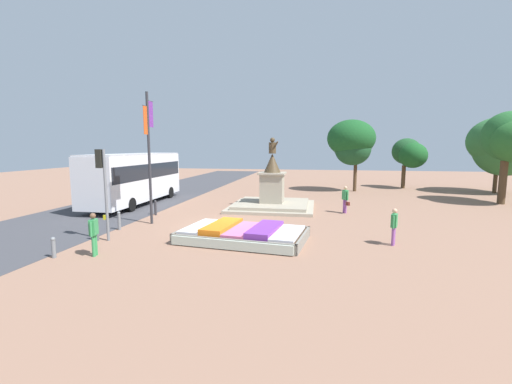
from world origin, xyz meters
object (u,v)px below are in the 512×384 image
object	(u,v)px
statue_monument	(272,196)
kerb_bollard_mid_a	(97,229)
pedestrian_near_planter	(394,224)
pedestrian_crossing_plaza	(94,231)
pedestrian_with_handbag	(345,198)
city_bus	(135,175)
banner_pole	(149,153)
kerb_bollard_south	(53,247)
kerb_bollard_mid_b	(119,220)
traffic_light_near_crossing	(103,179)
flower_planter	(242,234)
kerb_bollard_north	(155,207)

from	to	relation	value
statue_monument	kerb_bollard_mid_a	xyz separation A→B (m)	(-6.51, -9.51, -0.32)
pedestrian_near_planter	pedestrian_crossing_plaza	world-z (taller)	pedestrian_crossing_plaza
pedestrian_with_handbag	pedestrian_near_planter	bearing A→B (deg)	-78.20
pedestrian_crossing_plaza	city_bus	bearing A→B (deg)	112.44
banner_pole	kerb_bollard_south	size ratio (longest dim) A/B	8.72
pedestrian_with_handbag	kerb_bollard_mid_a	world-z (taller)	pedestrian_with_handbag
city_bus	banner_pole	bearing A→B (deg)	-54.16
pedestrian_crossing_plaza	kerb_bollard_mid_b	size ratio (longest dim) A/B	1.78
kerb_bollard_south	pedestrian_with_handbag	bearing A→B (deg)	44.00
traffic_light_near_crossing	banner_pole	size ratio (longest dim) A/B	0.58
statue_monument	kerb_bollard_mid_a	world-z (taller)	statue_monument
statue_monument	pedestrian_near_planter	bearing A→B (deg)	-52.12
pedestrian_near_planter	kerb_bollard_south	xyz separation A→B (m)	(-12.79, -3.99, -0.48)
banner_pole	kerb_bollard_south	bearing A→B (deg)	-97.85
flower_planter	kerb_bollard_south	size ratio (longest dim) A/B	7.31
pedestrian_near_planter	kerb_bollard_north	distance (m)	13.52
kerb_bollard_mid_b	pedestrian_with_handbag	bearing A→B (deg)	29.70
banner_pole	city_bus	xyz separation A→B (m)	(-4.15, 5.75, -1.73)
flower_planter	statue_monument	world-z (taller)	statue_monument
city_bus	statue_monument	bearing A→B (deg)	0.80
pedestrian_near_planter	pedestrian_with_handbag	bearing A→B (deg)	101.80
pedestrian_crossing_plaza	kerb_bollard_mid_b	xyz separation A→B (m)	(-1.44, 3.95, -0.46)
banner_pole	pedestrian_near_planter	size ratio (longest dim) A/B	4.42
kerb_bollard_mid_b	traffic_light_near_crossing	bearing A→B (deg)	-73.89
statue_monument	traffic_light_near_crossing	distance (m)	11.41
city_bus	kerb_bollard_north	distance (m)	5.10
statue_monument	banner_pole	xyz separation A→B (m)	(-5.77, -5.89, 2.97)
flower_planter	kerb_bollard_south	distance (m)	7.34
kerb_bollard_south	kerb_bollard_mid_a	world-z (taller)	kerb_bollard_mid_a
traffic_light_near_crossing	banner_pole	xyz separation A→B (m)	(0.37, 3.54, 1.07)
flower_planter	kerb_bollard_north	distance (m)	7.93
flower_planter	kerb_bollard_mid_a	world-z (taller)	kerb_bollard_mid_a
pedestrian_near_planter	kerb_bollard_mid_b	distance (m)	12.89
pedestrian_crossing_plaza	kerb_bollard_mid_a	bearing A→B (deg)	122.88
pedestrian_near_planter	pedestrian_crossing_plaza	bearing A→B (deg)	-162.96
pedestrian_crossing_plaza	kerb_bollard_north	world-z (taller)	pedestrian_crossing_plaza
traffic_light_near_crossing	pedestrian_crossing_plaza	xyz separation A→B (m)	(0.89, -2.03, -1.79)
kerb_bollard_mid_b	pedestrian_crossing_plaza	bearing A→B (deg)	-69.95
banner_pole	pedestrian_with_handbag	xyz separation A→B (m)	(10.50, 4.90, -2.85)
flower_planter	pedestrian_crossing_plaza	xyz separation A→B (m)	(-5.04, -3.12, 0.67)
pedestrian_with_handbag	kerb_bollard_mid_a	bearing A→B (deg)	-142.84
city_bus	pedestrian_near_planter	xyz separation A→B (m)	(16.11, -7.81, -1.19)
kerb_bollard_south	kerb_bollard_mid_b	size ratio (longest dim) A/B	0.86
kerb_bollard_mid_b	kerb_bollard_north	bearing A→B (deg)	89.30
kerb_bollard_north	traffic_light_near_crossing	bearing A→B (deg)	-84.93
banner_pole	kerb_bollard_mid_b	world-z (taller)	banner_pole
pedestrian_near_planter	kerb_bollard_mid_b	world-z (taller)	pedestrian_near_planter
statue_monument	city_bus	world-z (taller)	statue_monument
statue_monument	kerb_bollard_mid_b	bearing A→B (deg)	-131.71
kerb_bollard_mid_b	city_bus	bearing A→B (deg)	113.70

